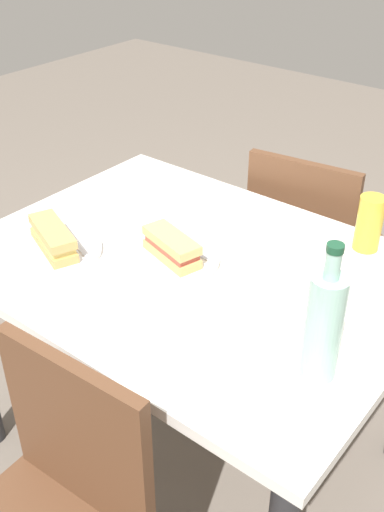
{
  "coord_description": "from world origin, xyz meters",
  "views": [
    {
      "loc": [
        0.84,
        -1.06,
        1.63
      ],
      "look_at": [
        0.0,
        0.0,
        0.75
      ],
      "focal_mm": 42.54,
      "sensor_mm": 36.0,
      "label": 1
    }
  ],
  "objects": [
    {
      "name": "dining_table",
      "position": [
        0.0,
        0.0,
        0.63
      ],
      "size": [
        1.19,
        0.89,
        0.73
      ],
      "color": "silver",
      "rests_on": "ground"
    },
    {
      "name": "knife_near",
      "position": [
        -0.31,
        -0.14,
        0.75
      ],
      "size": [
        0.17,
        0.07,
        0.01
      ],
      "color": "silver",
      "rests_on": "plate_near"
    },
    {
      "name": "plate_far",
      "position": [
        -0.04,
        -0.03,
        0.74
      ],
      "size": [
        0.26,
        0.26,
        0.01
      ],
      "primitive_type": "cylinder",
      "color": "silver",
      "rests_on": "dining_table"
    },
    {
      "name": "water_bottle",
      "position": [
        0.47,
        -0.16,
        0.86
      ],
      "size": [
        0.08,
        0.08,
        0.32
      ],
      "color": "#99C6B7",
      "rests_on": "dining_table"
    },
    {
      "name": "beer_glass",
      "position": [
        0.33,
        0.36,
        0.81
      ],
      "size": [
        0.07,
        0.07,
        0.16
      ],
      "primitive_type": "cylinder",
      "color": "gold",
      "rests_on": "dining_table"
    },
    {
      "name": "chair_far",
      "position": [
        0.01,
        0.64,
        0.48
      ],
      "size": [
        0.45,
        0.45,
        0.84
      ],
      "color": "brown",
      "rests_on": "ground"
    },
    {
      "name": "baguette_sandwich_near",
      "position": [
        -0.32,
        -0.2,
        0.78
      ],
      "size": [
        0.21,
        0.14,
        0.07
      ],
      "color": "tan",
      "rests_on": "plate_near"
    },
    {
      "name": "plate_near",
      "position": [
        -0.32,
        -0.2,
        0.74
      ],
      "size": [
        0.26,
        0.26,
        0.01
      ],
      "primitive_type": "cylinder",
      "color": "white",
      "rests_on": "dining_table"
    },
    {
      "name": "ground_plane",
      "position": [
        0.0,
        0.0,
        0.0
      ],
      "size": [
        8.0,
        8.0,
        0.0
      ],
      "primitive_type": "plane",
      "color": "#6B6056"
    },
    {
      "name": "baguette_sandwich_far",
      "position": [
        -0.04,
        -0.03,
        0.78
      ],
      "size": [
        0.19,
        0.12,
        0.07
      ],
      "color": "tan",
      "rests_on": "plate_far"
    },
    {
      "name": "knife_far",
      "position": [
        -0.04,
        0.02,
        0.75
      ],
      "size": [
        0.18,
        0.02,
        0.01
      ],
      "color": "silver",
      "rests_on": "plate_far"
    }
  ]
}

